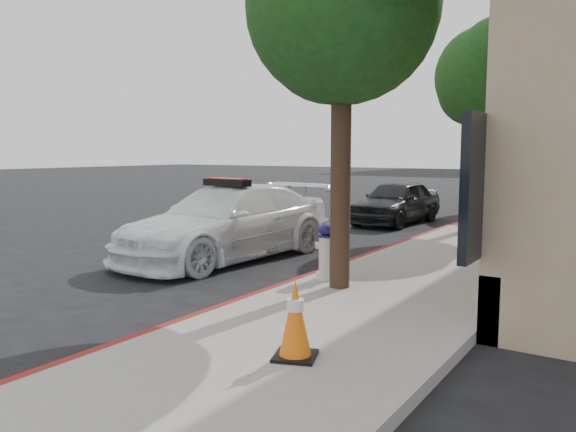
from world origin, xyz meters
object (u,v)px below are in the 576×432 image
Objects in this scene: police_car at (227,222)px; parked_car_mid at (396,202)px; parked_car_far at (504,185)px; traffic_cone at (295,319)px; fire_hydrant at (327,252)px.

police_car is 1.37× the size of parked_car_mid.
parked_car_mid is at bearing -92.92° from parked_car_far.
police_car is at bearing -93.11° from parked_car_far.
police_car is 6.11m from traffic_cone.
parked_car_far is 4.59× the size of fire_hydrant.
parked_car_mid is at bearing 89.44° from police_car.
police_car is 17.37m from parked_car_far.
parked_car_mid is 0.95× the size of parked_car_far.
police_car is 1.30× the size of parked_car_far.
parked_car_far is at bearing 77.29° from fire_hydrant.
parked_car_mid reaches higher than traffic_cone.
parked_car_mid is at bearing 88.39° from fire_hydrant.
fire_hydrant is at bearing 114.24° from traffic_cone.
police_car reaches higher than traffic_cone.
parked_car_far is at bearing 89.72° from police_car.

